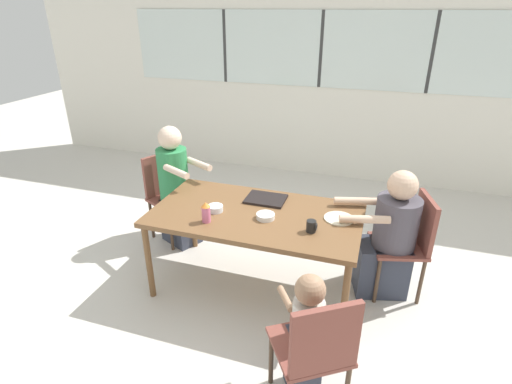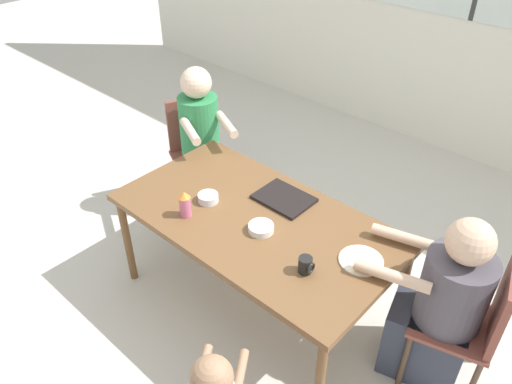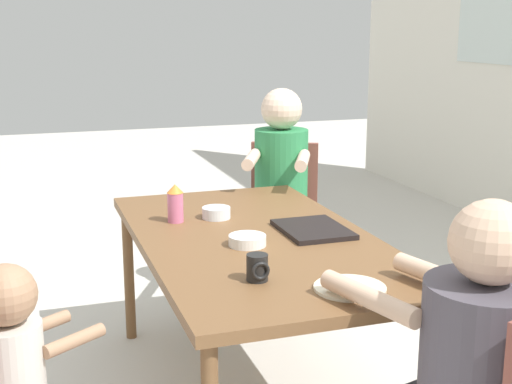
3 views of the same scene
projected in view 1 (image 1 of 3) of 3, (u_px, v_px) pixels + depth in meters
ground_plane at (256, 285)px, 3.45m from camera, size 16.00×16.00×0.00m
wall_back_with_windows at (320, 71)px, 5.14m from camera, size 8.40×0.08×2.80m
dining_table at (256, 219)px, 3.17m from camera, size 1.64×0.89×0.71m
chair_for_woman_green_shirt at (411, 237)px, 3.17m from camera, size 0.49×0.49×0.86m
chair_for_man_blue_shirt at (167, 189)px, 4.00m from camera, size 0.53×0.53×0.86m
chair_for_toddler at (317, 348)px, 2.15m from camera, size 0.55×0.55×0.86m
person_woman_green_shirt at (388, 240)px, 3.19m from camera, size 0.68×0.48×1.08m
person_man_blue_shirt at (176, 191)px, 3.88m from camera, size 0.59×0.48×1.19m
person_toddler at (305, 338)px, 2.32m from camera, size 0.33×0.37×0.89m
food_tray_dark at (266, 199)px, 3.34m from camera, size 0.33×0.25×0.02m
coffee_mug at (312, 226)px, 2.86m from camera, size 0.08×0.07×0.09m
sippy_cup at (206, 212)px, 2.98m from camera, size 0.07×0.07×0.16m
bowl_white_shallow at (215, 208)px, 3.16m from camera, size 0.12×0.12×0.05m
bowl_cereal at (265, 216)px, 3.05m from camera, size 0.14×0.14×0.04m
plate_tortillas at (339, 218)px, 3.05m from camera, size 0.23×0.23×0.01m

